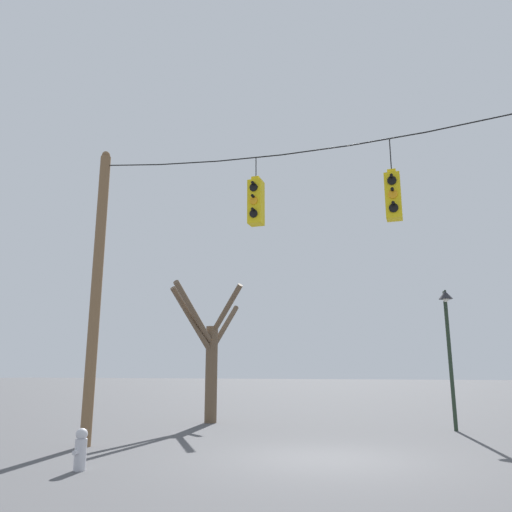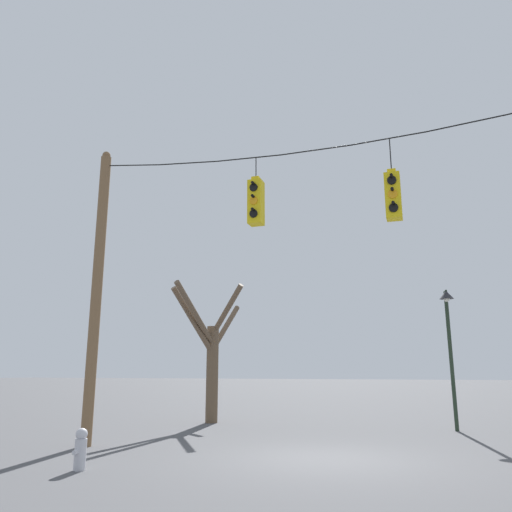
% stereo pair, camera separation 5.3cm
% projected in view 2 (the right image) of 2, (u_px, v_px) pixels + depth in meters
% --- Properties ---
extents(ground_plane, '(200.00, 200.00, 0.00)m').
position_uv_depth(ground_plane, '(325.00, 459.00, 10.42)').
color(ground_plane, '#4C4C4F').
extents(utility_pole_left, '(0.28, 0.28, 7.78)m').
position_uv_depth(utility_pole_left, '(97.00, 290.00, 13.05)').
color(utility_pole_left, brown).
rests_on(utility_pole_left, ground_plane).
extents(span_wire, '(11.80, 0.03, 0.44)m').
position_uv_depth(span_wire, '(315.00, 145.00, 11.94)').
color(span_wire, black).
extents(traffic_light_near_left_pole, '(0.34, 0.58, 1.73)m').
position_uv_depth(traffic_light_near_left_pole, '(256.00, 202.00, 12.12)').
color(traffic_light_near_left_pole, yellow).
extents(traffic_light_near_right_pole, '(0.34, 0.58, 1.93)m').
position_uv_depth(traffic_light_near_right_pole, '(393.00, 196.00, 11.08)').
color(traffic_light_near_right_pole, yellow).
extents(street_lamp, '(0.43, 0.75, 4.33)m').
position_uv_depth(street_lamp, '(449.00, 329.00, 15.75)').
color(street_lamp, '#233323').
rests_on(street_lamp, ground_plane).
extents(bare_tree, '(2.27, 3.96, 4.87)m').
position_uv_depth(bare_tree, '(211.00, 352.00, 18.08)').
color(bare_tree, brown).
rests_on(bare_tree, ground_plane).
extents(fire_hydrant, '(0.22, 0.30, 0.75)m').
position_uv_depth(fire_hydrant, '(81.00, 449.00, 9.34)').
color(fire_hydrant, silver).
rests_on(fire_hydrant, ground_plane).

